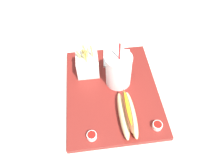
% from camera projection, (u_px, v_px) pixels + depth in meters
% --- Properties ---
extents(ground_plane, '(2.40, 2.40, 0.02)m').
position_uv_depth(ground_plane, '(112.00, 93.00, 0.84)').
color(ground_plane, silver).
extents(food_tray, '(0.46, 0.36, 0.02)m').
position_uv_depth(food_tray, '(112.00, 90.00, 0.83)').
color(food_tray, maroon).
rests_on(food_tray, ground_plane).
extents(soda_cup, '(0.10, 0.10, 0.20)m').
position_uv_depth(soda_cup, '(119.00, 70.00, 0.79)').
color(soda_cup, white).
rests_on(soda_cup, food_tray).
extents(fries_basket, '(0.09, 0.09, 0.15)m').
position_uv_depth(fries_basket, '(88.00, 64.00, 0.84)').
color(fries_basket, white).
rests_on(fries_basket, food_tray).
extents(hot_dog_1, '(0.19, 0.06, 0.07)m').
position_uv_depth(hot_dog_1, '(127.00, 113.00, 0.72)').
color(hot_dog_1, '#E5C689').
rests_on(hot_dog_1, food_tray).
extents(ketchup_cup_1, '(0.03, 0.03, 0.02)m').
position_uv_depth(ketchup_cup_1, '(157.00, 126.00, 0.71)').
color(ketchup_cup_1, white).
rests_on(ketchup_cup_1, food_tray).
extents(ketchup_cup_2, '(0.03, 0.03, 0.02)m').
position_uv_depth(ketchup_cup_2, '(92.00, 136.00, 0.68)').
color(ketchup_cup_2, white).
rests_on(ketchup_cup_2, food_tray).
extents(napkin_stack, '(0.11, 0.13, 0.01)m').
position_uv_depth(napkin_stack, '(117.00, 58.00, 0.92)').
color(napkin_stack, white).
rests_on(napkin_stack, food_tray).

